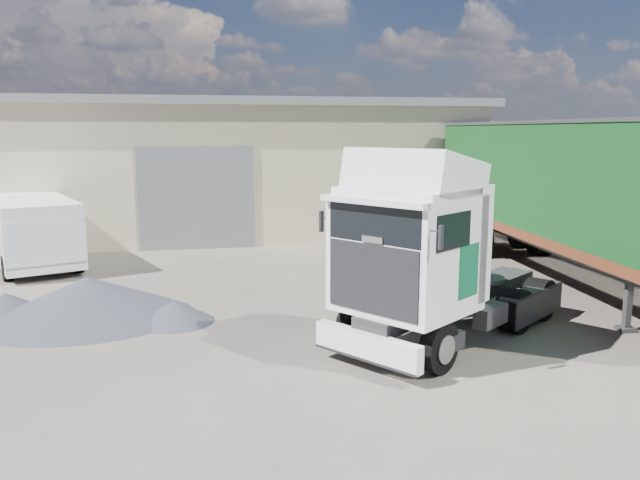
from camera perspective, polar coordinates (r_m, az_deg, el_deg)
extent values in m
plane|color=black|center=(12.91, -1.95, -8.69)|extent=(120.00, 120.00, 0.00)
cube|color=#BDB291|center=(28.43, -19.37, 6.14)|extent=(30.00, 12.00, 5.00)
cube|color=#5A5D60|center=(28.40, -19.69, 11.48)|extent=(30.60, 12.60, 0.30)
cube|color=#5A5D60|center=(22.19, -11.20, 3.77)|extent=(4.00, 0.08, 3.60)
cube|color=#5A5D60|center=(28.41, -19.71, 11.88)|extent=(30.60, 0.40, 0.15)
cube|color=#933925|center=(22.69, 25.35, 1.73)|extent=(0.35, 26.00, 2.50)
cylinder|color=black|center=(11.53, 6.86, -8.69)|extent=(1.99, 2.25, 0.91)
cylinder|color=black|center=(13.98, 14.16, -5.57)|extent=(2.01, 2.28, 0.91)
cylinder|color=black|center=(15.02, 16.38, -4.60)|extent=(2.01, 2.28, 0.91)
cube|color=#2D2D30|center=(13.10, 12.22, -5.10)|extent=(5.04, 3.98, 0.26)
cube|color=silver|center=(10.91, 4.30, -9.65)|extent=(1.47, 1.90, 0.47)
cube|color=silver|center=(11.39, 7.91, -1.13)|extent=(2.87, 2.90, 2.11)
cube|color=black|center=(10.67, 4.82, -3.59)|extent=(1.16, 1.56, 1.20)
cube|color=black|center=(10.51, 4.95, 1.45)|extent=(1.18, 1.59, 0.65)
cube|color=silver|center=(11.35, 8.57, 5.73)|extent=(2.61, 2.71, 1.06)
cube|color=#0B5132|center=(12.33, 4.68, -1.33)|extent=(0.53, 0.39, 0.95)
cube|color=#0B5132|center=(11.16, 13.45, -2.78)|extent=(0.53, 0.39, 0.95)
cylinder|color=#2D2D30|center=(14.01, 14.59, -3.45)|extent=(1.32, 1.32, 0.10)
cube|color=#2D2D30|center=(14.47, 26.33, -5.19)|extent=(0.35, 0.35, 1.21)
cylinder|color=black|center=(22.33, 16.19, 0.44)|extent=(2.86, 1.32, 1.16)
cube|color=#2D2D30|center=(18.36, 21.80, -0.60)|extent=(1.64, 13.18, 0.38)
cube|color=#552513|center=(18.30, 21.87, 0.51)|extent=(3.50, 13.29, 0.26)
cube|color=black|center=(18.13, 22.19, 5.37)|extent=(3.50, 13.29, 2.85)
cube|color=#2D2D30|center=(18.09, 22.49, 9.93)|extent=(3.57, 13.35, 0.09)
cylinder|color=black|center=(19.50, -23.95, -2.02)|extent=(2.24, 1.46, 0.73)
cylinder|color=black|center=(22.95, -25.33, -0.43)|extent=(2.24, 1.46, 0.73)
cube|color=silver|center=(21.09, -24.85, 0.96)|extent=(3.83, 5.50, 1.88)
cube|color=silver|center=(19.04, -23.95, -0.02)|extent=(2.27, 1.68, 1.22)
cube|color=black|center=(19.17, -24.18, 1.86)|extent=(1.83, 0.80, 0.66)
cone|color=black|center=(14.77, -20.39, -4.97)|extent=(5.42, 5.42, 0.96)
cone|color=black|center=(14.06, -13.10, -6.35)|extent=(2.03, 2.03, 0.48)
cone|color=black|center=(15.62, -26.81, -5.36)|extent=(2.48, 2.48, 0.58)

